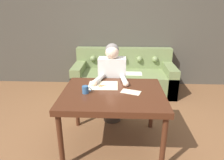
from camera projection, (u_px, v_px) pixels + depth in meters
The scene contains 9 objects.
ground_plane at pixel (115, 142), 2.71m from camera, with size 16.00×16.00×0.00m, color brown.
wall_back at pixel (118, 27), 4.33m from camera, with size 8.00×0.06×2.60m.
dining_table at pixel (113, 98), 2.43m from camera, with size 1.23×0.97×0.76m.
couch at pixel (124, 77), 4.25m from camera, with size 2.06×0.91×0.87m.
person at pixel (112, 84), 3.02m from camera, with size 0.49×0.61×1.23m.
pattern_paper_main at pixel (103, 85), 2.60m from camera, with size 0.39×0.31×0.00m.
pattern_paper_offcut at pixel (131, 92), 2.40m from camera, with size 0.26×0.20×0.00m.
scissors at pixel (104, 85), 2.59m from camera, with size 0.23×0.16×0.01m.
mug at pixel (86, 90), 2.36m from camera, with size 0.11×0.08×0.09m.
Camera 1 is at (0.05, -2.24, 1.74)m, focal length 32.00 mm.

